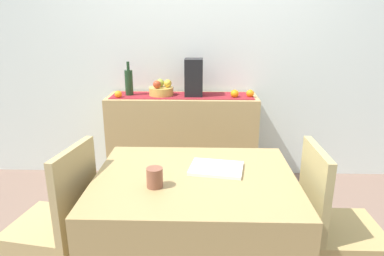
# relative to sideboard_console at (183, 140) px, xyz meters

# --- Properties ---
(ground_plane) EXTENTS (6.40, 6.40, 0.02)m
(ground_plane) POSITION_rel_sideboard_console_xyz_m (0.19, -0.92, -0.44)
(ground_plane) COLOR #7A6053
(ground_plane) RESTS_ON ground
(room_wall_rear) EXTENTS (6.40, 0.06, 2.70)m
(room_wall_rear) POSITION_rel_sideboard_console_xyz_m (0.19, 0.26, 0.92)
(room_wall_rear) COLOR silver
(room_wall_rear) RESTS_ON ground
(sideboard_console) EXTENTS (1.36, 0.42, 0.86)m
(sideboard_console) POSITION_rel_sideboard_console_xyz_m (0.00, 0.00, 0.00)
(sideboard_console) COLOR tan
(sideboard_console) RESTS_ON ground
(table_runner) EXTENTS (1.27, 0.32, 0.01)m
(table_runner) POSITION_rel_sideboard_console_xyz_m (0.00, 0.00, 0.43)
(table_runner) COLOR maroon
(table_runner) RESTS_ON sideboard_console
(fruit_bowl) EXTENTS (0.22, 0.22, 0.07)m
(fruit_bowl) POSITION_rel_sideboard_console_xyz_m (-0.19, 0.00, 0.47)
(fruit_bowl) COLOR gold
(fruit_bowl) RESTS_ON table_runner
(apple_left) EXTENTS (0.07, 0.07, 0.07)m
(apple_left) POSITION_rel_sideboard_console_xyz_m (-0.13, 0.01, 0.54)
(apple_left) COLOR gold
(apple_left) RESTS_ON fruit_bowl
(apple_center) EXTENTS (0.07, 0.07, 0.07)m
(apple_center) POSITION_rel_sideboard_console_xyz_m (-0.20, 0.03, 0.54)
(apple_center) COLOR olive
(apple_center) RESTS_ON fruit_bowl
(apple_upper) EXTENTS (0.07, 0.07, 0.07)m
(apple_upper) POSITION_rel_sideboard_console_xyz_m (-0.22, -0.05, 0.54)
(apple_upper) COLOR #B33D1F
(apple_upper) RESTS_ON fruit_bowl
(wine_bottle) EXTENTS (0.07, 0.07, 0.31)m
(wine_bottle) POSITION_rel_sideboard_console_xyz_m (-0.48, -0.00, 0.55)
(wine_bottle) COLOR #1E391F
(wine_bottle) RESTS_ON sideboard_console
(coffee_maker) EXTENTS (0.16, 0.18, 0.33)m
(coffee_maker) POSITION_rel_sideboard_console_xyz_m (0.10, 0.00, 0.60)
(coffee_maker) COLOR black
(coffee_maker) RESTS_ON sideboard_console
(orange_loose_near_bowl) EXTENTS (0.07, 0.07, 0.07)m
(orange_loose_near_bowl) POSITION_rel_sideboard_console_xyz_m (0.61, -0.04, 0.46)
(orange_loose_near_bowl) COLOR orange
(orange_loose_near_bowl) RESTS_ON sideboard_console
(orange_loose_end) EXTENTS (0.06, 0.06, 0.06)m
(orange_loose_end) POSITION_rel_sideboard_console_xyz_m (-0.56, -0.10, 0.46)
(orange_loose_end) COLOR orange
(orange_loose_end) RESTS_ON sideboard_console
(orange_loose_mid) EXTENTS (0.07, 0.07, 0.07)m
(orange_loose_mid) POSITION_rel_sideboard_console_xyz_m (0.47, -0.07, 0.46)
(orange_loose_mid) COLOR orange
(orange_loose_mid) RESTS_ON sideboard_console
(dining_table) EXTENTS (1.04, 0.84, 0.74)m
(dining_table) POSITION_rel_sideboard_console_xyz_m (0.15, -1.43, -0.06)
(dining_table) COLOR #A38854
(dining_table) RESTS_ON ground
(open_book) EXTENTS (0.31, 0.25, 0.02)m
(open_book) POSITION_rel_sideboard_console_xyz_m (0.26, -1.35, 0.32)
(open_book) COLOR white
(open_book) RESTS_ON dining_table
(coffee_cup) EXTENTS (0.08, 0.08, 0.10)m
(coffee_cup) POSITION_rel_sideboard_console_xyz_m (-0.05, -1.56, 0.36)
(coffee_cup) COLOR brown
(coffee_cup) RESTS_ON dining_table
(chair_near_window) EXTENTS (0.46, 0.46, 0.90)m
(chair_near_window) POSITION_rel_sideboard_console_xyz_m (-0.64, -1.44, -0.16)
(chair_near_window) COLOR tan
(chair_near_window) RESTS_ON ground
(chair_by_corner) EXTENTS (0.40, 0.40, 0.90)m
(chair_by_corner) POSITION_rel_sideboard_console_xyz_m (0.93, -1.43, -0.16)
(chair_by_corner) COLOR tan
(chair_by_corner) RESTS_ON ground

